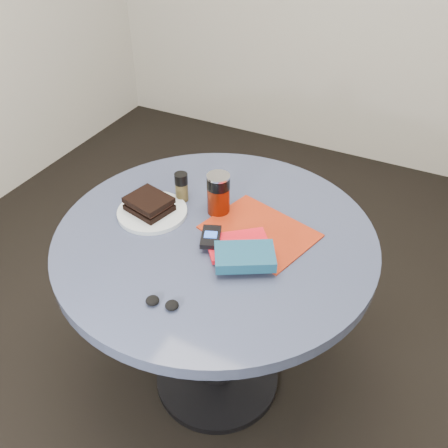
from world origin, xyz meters
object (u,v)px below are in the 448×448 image
at_px(novel, 245,257).
at_px(headphones, 162,303).
at_px(plate, 152,212).
at_px(magazine, 260,231).
at_px(mp3_player, 211,237).
at_px(red_book, 238,245).
at_px(table, 216,272).
at_px(pepper_grinder, 182,187).
at_px(soda_can, 218,194).
at_px(sandwich, 149,204).

distance_m(novel, headphones, 0.27).
bearing_deg(novel, headphones, -148.02).
distance_m(plate, magazine, 0.36).
relative_size(plate, mp3_player, 2.03).
xyz_separation_m(red_book, headphones, (-0.08, -0.30, -0.00)).
distance_m(plate, headphones, 0.41).
height_order(table, mp3_player, mp3_player).
height_order(pepper_grinder, headphones, pepper_grinder).
bearing_deg(mp3_player, magazine, 47.96).
distance_m(soda_can, pepper_grinder, 0.14).
distance_m(table, sandwich, 0.31).
bearing_deg(soda_can, plate, -149.93).
bearing_deg(plate, table, -0.09).
bearing_deg(soda_can, table, -67.69).
relative_size(pepper_grinder, magazine, 0.32).
xyz_separation_m(plate, headphones, (0.24, -0.33, 0.00)).
distance_m(plate, pepper_grinder, 0.13).
bearing_deg(mp3_player, novel, -18.15).
height_order(sandwich, mp3_player, sandwich).
relative_size(table, soda_can, 7.15).
distance_m(table, soda_can, 0.26).
height_order(pepper_grinder, magazine, pepper_grinder).
xyz_separation_m(soda_can, red_book, (0.14, -0.14, -0.06)).
relative_size(soda_can, red_book, 0.77).
bearing_deg(sandwich, red_book, -5.23).
xyz_separation_m(plate, pepper_grinder, (0.05, 0.11, 0.04)).
xyz_separation_m(table, magazine, (0.12, 0.07, 0.17)).
height_order(mp3_player, headphones, mp3_player).
bearing_deg(mp3_player, soda_can, 109.27).
height_order(table, red_book, red_book).
bearing_deg(headphones, plate, 126.78).
distance_m(soda_can, headphones, 0.44).
xyz_separation_m(plate, magazine, (0.35, 0.07, -0.00)).
relative_size(novel, headphones, 1.76).
bearing_deg(red_book, sandwich, 136.11).
height_order(plate, magazine, plate).
bearing_deg(red_book, soda_can, 96.13).
relative_size(sandwich, soda_can, 1.12).
height_order(sandwich, soda_can, soda_can).
distance_m(magazine, red_book, 0.10).
xyz_separation_m(novel, headphones, (-0.13, -0.23, -0.03)).
bearing_deg(red_book, mp3_player, 154.37).
bearing_deg(novel, pepper_grinder, 118.57).
xyz_separation_m(plate, novel, (0.37, -0.09, 0.03)).
distance_m(magazine, headphones, 0.41).
bearing_deg(plate, mp3_player, -11.62).
xyz_separation_m(soda_can, headphones, (0.06, -0.44, -0.06)).
bearing_deg(table, mp3_player, -77.77).
bearing_deg(soda_can, red_book, -45.21).
height_order(magazine, red_book, red_book).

